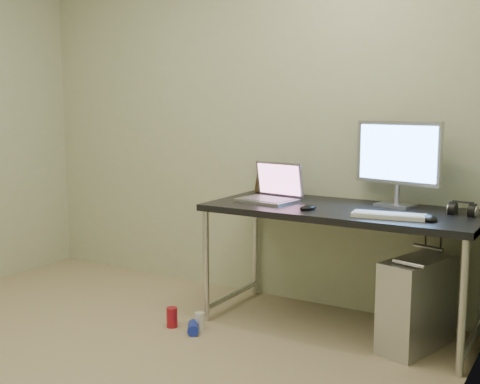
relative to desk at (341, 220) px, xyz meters
name	(u,v)px	position (x,y,z in m)	size (l,w,h in m)	color
floor	(57,380)	(-0.94, -1.40, -0.67)	(3.50, 3.50, 0.00)	tan
wall_back	(238,120)	(-0.94, 0.35, 0.58)	(3.50, 0.02, 2.50)	beige
wall_right	(424,140)	(0.81, -1.40, 0.58)	(0.02, 3.50, 2.50)	beige
desk	(341,220)	(0.00, 0.00, 0.00)	(1.62, 0.71, 0.75)	black
tower_computer	(417,304)	(0.49, -0.07, -0.41)	(0.35, 0.54, 0.55)	silver
cable_a	(426,263)	(0.44, 0.30, -0.27)	(0.01, 0.01, 0.70)	black
cable_b	(440,269)	(0.53, 0.28, -0.29)	(0.01, 0.01, 0.72)	black
can_red	(172,317)	(-0.89, -0.52, -0.61)	(0.07, 0.07, 0.12)	#A91524
can_white	(200,321)	(-0.71, -0.47, -0.62)	(0.06, 0.06, 0.11)	white
can_blue	(193,328)	(-0.72, -0.54, -0.64)	(0.07, 0.07, 0.12)	#1B2EC6
laptop	(272,192)	(-0.48, 0.00, 0.13)	(0.38, 0.33, 0.24)	#B2B1B8
monitor	(398,157)	(0.26, 0.21, 0.38)	(0.54, 0.20, 0.51)	#B2B1B8
keyboard	(389,215)	(0.34, -0.17, 0.09)	(0.39, 0.13, 0.02)	white
mouse_right	(430,217)	(0.55, -0.15, 0.10)	(0.08, 0.12, 0.04)	black
mouse_left	(308,206)	(-0.14, -0.17, 0.10)	(0.07, 0.12, 0.04)	black
headphones	(463,210)	(0.67, 0.11, 0.10)	(0.15, 0.09, 0.10)	black
picture_frame	(270,180)	(-0.64, 0.29, 0.17)	(0.24, 0.03, 0.19)	black
webcam	(297,184)	(-0.41, 0.25, 0.16)	(0.04, 0.03, 0.11)	silver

